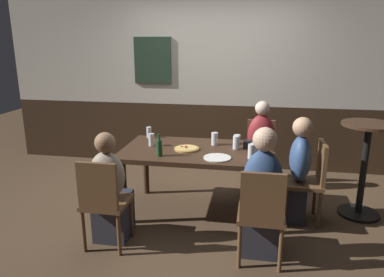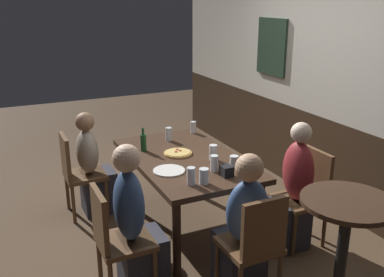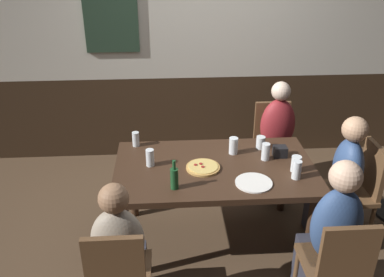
{
  "view_description": "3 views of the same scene",
  "coord_description": "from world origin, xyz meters",
  "px_view_note": "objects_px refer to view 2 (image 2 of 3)",
  "views": [
    {
      "loc": [
        0.61,
        -3.71,
        1.89
      ],
      "look_at": [
        -0.04,
        -0.02,
        0.86
      ],
      "focal_mm": 33.72,
      "sensor_mm": 36.0,
      "label": 1
    },
    {
      "loc": [
        3.48,
        -1.57,
        2.18
      ],
      "look_at": [
        0.11,
        0.02,
        0.95
      ],
      "focal_mm": 40.3,
      "sensor_mm": 36.0,
      "label": 2
    },
    {
      "loc": [
        -0.37,
        -2.89,
        2.45
      ],
      "look_at": [
        -0.18,
        0.01,
        0.99
      ],
      "focal_mm": 39.24,
      "sensor_mm": 36.0,
      "label": 3
    }
  ],
  "objects_px": {
    "beer_bottle_green": "(143,142)",
    "side_bar_table": "(341,263)",
    "chair_right_near": "(115,236)",
    "pint_glass_pale": "(193,128)",
    "chair_right_far": "(306,192)",
    "plate_white_large": "(169,171)",
    "pint_glass_stout": "(169,135)",
    "tumbler_water": "(191,177)",
    "condiment_caddy": "(226,171)",
    "chair_left_near": "(77,170)",
    "tumbler_short": "(204,177)",
    "person_right_near": "(136,230)",
    "person_right_far": "(292,196)",
    "person_head_east": "(243,233)",
    "pizza": "(178,153)",
    "chair_head_east": "(255,242)",
    "person_left_near": "(94,171)",
    "beer_glass_half": "(234,162)",
    "dining_table": "(185,165)",
    "pint_glass_amber": "(213,153)"
  },
  "relations": [
    {
      "from": "plate_white_large",
      "to": "tumbler_short",
      "type": "bearing_deg",
      "value": 23.47
    },
    {
      "from": "pizza",
      "to": "condiment_caddy",
      "type": "relative_size",
      "value": 2.46
    },
    {
      "from": "chair_right_near",
      "to": "tumbler_water",
      "type": "bearing_deg",
      "value": 99.22
    },
    {
      "from": "chair_right_far",
      "to": "person_left_near",
      "type": "bearing_deg",
      "value": -131.19
    },
    {
      "from": "person_left_near",
      "to": "chair_head_east",
      "type": "bearing_deg",
      "value": 20.64
    },
    {
      "from": "chair_right_near",
      "to": "person_right_far",
      "type": "xyz_separation_m",
      "value": [
        0.0,
        1.62,
        -0.01
      ]
    },
    {
      "from": "pint_glass_stout",
      "to": "beer_bottle_green",
      "type": "height_order",
      "value": "beer_bottle_green"
    },
    {
      "from": "person_head_east",
      "to": "pizza",
      "type": "xyz_separation_m",
      "value": [
        -1.15,
        -0.03,
        0.27
      ]
    },
    {
      "from": "chair_right_near",
      "to": "chair_right_far",
      "type": "bearing_deg",
      "value": 90.0
    },
    {
      "from": "tumbler_water",
      "to": "pint_glass_stout",
      "type": "xyz_separation_m",
      "value": [
        -1.11,
        0.26,
        -0.0
      ]
    },
    {
      "from": "pint_glass_pale",
      "to": "condiment_caddy",
      "type": "relative_size",
      "value": 1.18
    },
    {
      "from": "tumbler_water",
      "to": "chair_right_far",
      "type": "bearing_deg",
      "value": 84.35
    },
    {
      "from": "chair_right_far",
      "to": "tumbler_short",
      "type": "bearing_deg",
      "value": -94.76
    },
    {
      "from": "person_right_near",
      "to": "pint_glass_stout",
      "type": "bearing_deg",
      "value": 147.58
    },
    {
      "from": "tumbler_water",
      "to": "plate_white_large",
      "type": "relative_size",
      "value": 0.53
    },
    {
      "from": "person_left_near",
      "to": "tumbler_water",
      "type": "height_order",
      "value": "person_left_near"
    },
    {
      "from": "chair_right_far",
      "to": "plate_white_large",
      "type": "xyz_separation_m",
      "value": [
        -0.44,
        -1.16,
        0.25
      ]
    },
    {
      "from": "chair_right_near",
      "to": "pint_glass_pale",
      "type": "bearing_deg",
      "value": 136.5
    },
    {
      "from": "person_right_far",
      "to": "pint_glass_stout",
      "type": "xyz_separation_m",
      "value": [
        -1.22,
        -0.68,
        0.31
      ]
    },
    {
      "from": "tumbler_water",
      "to": "pint_glass_pale",
      "type": "bearing_deg",
      "value": 153.8
    },
    {
      "from": "chair_head_east",
      "to": "person_right_far",
      "type": "xyz_separation_m",
      "value": [
        -0.51,
        0.73,
        -0.01
      ]
    },
    {
      "from": "pizza",
      "to": "side_bar_table",
      "type": "relative_size",
      "value": 0.26
    },
    {
      "from": "dining_table",
      "to": "person_right_near",
      "type": "height_order",
      "value": "person_right_near"
    },
    {
      "from": "chair_head_east",
      "to": "beer_bottle_green",
      "type": "bearing_deg",
      "value": -169.2
    },
    {
      "from": "chair_right_far",
      "to": "person_right_near",
      "type": "xyz_separation_m",
      "value": [
        0.0,
        -1.62,
        0.01
      ]
    },
    {
      "from": "person_left_near",
      "to": "plate_white_large",
      "type": "distance_m",
      "value": 1.11
    },
    {
      "from": "person_right_far",
      "to": "plate_white_large",
      "type": "distance_m",
      "value": 1.12
    },
    {
      "from": "person_left_near",
      "to": "pint_glass_pale",
      "type": "relative_size",
      "value": 8.42
    },
    {
      "from": "person_left_near",
      "to": "beer_glass_half",
      "type": "distance_m",
      "value": 1.55
    },
    {
      "from": "person_right_near",
      "to": "condiment_caddy",
      "type": "distance_m",
      "value": 0.91
    },
    {
      "from": "chair_right_near",
      "to": "pint_glass_pale",
      "type": "distance_m",
      "value": 1.89
    },
    {
      "from": "chair_left_near",
      "to": "tumbler_short",
      "type": "height_order",
      "value": "chair_left_near"
    },
    {
      "from": "person_left_near",
      "to": "pint_glass_pale",
      "type": "xyz_separation_m",
      "value": [
        0.06,
        1.12,
        0.34
      ]
    },
    {
      "from": "person_head_east",
      "to": "person_left_near",
      "type": "bearing_deg",
      "value": -157.64
    },
    {
      "from": "beer_glass_half",
      "to": "plate_white_large",
      "type": "relative_size",
      "value": 0.39
    },
    {
      "from": "chair_head_east",
      "to": "pint_glass_stout",
      "type": "distance_m",
      "value": 1.76
    },
    {
      "from": "person_right_far",
      "to": "tumbler_short",
      "type": "bearing_deg",
      "value": -95.67
    },
    {
      "from": "tumbler_water",
      "to": "beer_bottle_green",
      "type": "relative_size",
      "value": 0.64
    },
    {
      "from": "chair_head_east",
      "to": "chair_left_near",
      "type": "xyz_separation_m",
      "value": [
        -1.92,
        -0.89,
        0.0
      ]
    },
    {
      "from": "pint_glass_pale",
      "to": "tumbler_short",
      "type": "height_order",
      "value": "same"
    },
    {
      "from": "pizza",
      "to": "tumbler_water",
      "type": "bearing_deg",
      "value": -15.0
    },
    {
      "from": "dining_table",
      "to": "pint_glass_stout",
      "type": "height_order",
      "value": "pint_glass_stout"
    },
    {
      "from": "person_head_east",
      "to": "pizza",
      "type": "height_order",
      "value": "person_head_east"
    },
    {
      "from": "chair_left_near",
      "to": "person_right_near",
      "type": "height_order",
      "value": "person_right_near"
    },
    {
      "from": "beer_bottle_green",
      "to": "side_bar_table",
      "type": "distance_m",
      "value": 2.21
    },
    {
      "from": "beer_glass_half",
      "to": "side_bar_table",
      "type": "relative_size",
      "value": 0.1
    },
    {
      "from": "plate_white_large",
      "to": "side_bar_table",
      "type": "bearing_deg",
      "value": 18.19
    },
    {
      "from": "plate_white_large",
      "to": "condiment_caddy",
      "type": "bearing_deg",
      "value": 53.32
    },
    {
      "from": "pint_glass_amber",
      "to": "pint_glass_stout",
      "type": "relative_size",
      "value": 1.01
    },
    {
      "from": "pint_glass_pale",
      "to": "chair_left_near",
      "type": "bearing_deg",
      "value": -92.53
    }
  ]
}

